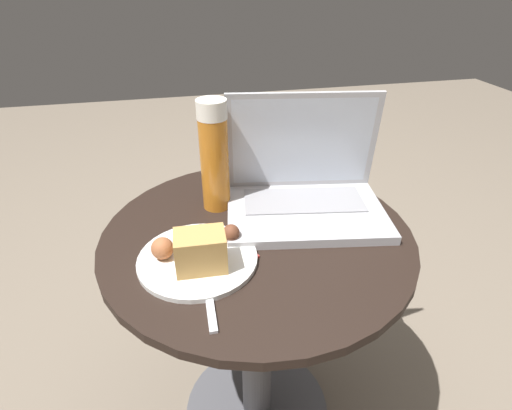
# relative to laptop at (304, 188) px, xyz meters

# --- Properties ---
(ground_plane) EXTENTS (6.00, 6.00, 0.00)m
(ground_plane) POSITION_rel_laptop_xyz_m (-0.11, -0.06, -0.62)
(ground_plane) COLOR #726656
(table) EXTENTS (0.59, 0.59, 0.58)m
(table) POSITION_rel_laptop_xyz_m (-0.11, -0.06, -0.23)
(table) COLOR #515156
(table) RESTS_ON ground_plane
(napkin) EXTENTS (0.18, 0.15, 0.00)m
(napkin) POSITION_rel_laptop_xyz_m (-0.21, -0.11, -0.05)
(napkin) COLOR #B7332D
(napkin) RESTS_ON table
(laptop) EXTENTS (0.34, 0.26, 0.23)m
(laptop) POSITION_rel_laptop_xyz_m (0.00, 0.00, 0.00)
(laptop) COLOR #B2B2B7
(laptop) RESTS_ON table
(beer_glass) EXTENTS (0.06, 0.06, 0.23)m
(beer_glass) POSITION_rel_laptop_xyz_m (-0.17, 0.05, 0.07)
(beer_glass) COLOR #C6701E
(beer_glass) RESTS_ON table
(snack_plate) EXTENTS (0.21, 0.21, 0.07)m
(snack_plate) POSITION_rel_laptop_xyz_m (-0.23, -0.13, -0.03)
(snack_plate) COLOR silver
(snack_plate) RESTS_ON table
(fork) EXTENTS (0.03, 0.17, 0.00)m
(fork) POSITION_rel_laptop_xyz_m (-0.22, -0.19, -0.05)
(fork) COLOR silver
(fork) RESTS_ON table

